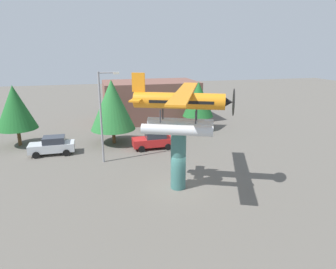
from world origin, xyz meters
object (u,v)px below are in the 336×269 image
object	(u,v)px
streetlight_primary	(103,111)
storefront_building	(150,101)
car_mid_red	(154,140)
tree_west	(15,107)
tree_east	(112,105)
floatplane_monument	(181,108)
tree_center_back	(198,99)
display_pedestal	(178,160)
car_near_silver	(52,145)

from	to	relation	value
streetlight_primary	storefront_building	distance (m)	17.02
car_mid_red	storefront_building	world-z (taller)	storefront_building
car_mid_red	tree_west	size ratio (longest dim) A/B	0.66
tree_east	floatplane_monument	bearing A→B (deg)	-72.45
storefront_building	tree_center_back	xyz separation A→B (m)	(4.78, -6.63, 1.08)
storefront_building	tree_east	xyz separation A→B (m)	(-6.00, -9.89, 1.46)
streetlight_primary	tree_center_back	size ratio (longest dim) A/B	1.35
display_pedestal	streetlight_primary	distance (m)	8.65
floatplane_monument	car_near_silver	xyz separation A→B (m)	(-9.88, 10.06, -5.13)
display_pedestal	tree_west	world-z (taller)	tree_west
display_pedestal	tree_east	world-z (taller)	tree_east
storefront_building	tree_center_back	bearing A→B (deg)	-54.18
car_near_silver	car_mid_red	distance (m)	9.89
display_pedestal	car_near_silver	bearing A→B (deg)	134.27
floatplane_monument	tree_west	size ratio (longest dim) A/B	1.57
tree_west	storefront_building	bearing A→B (deg)	27.46
floatplane_monument	storefront_building	size ratio (longest dim) A/B	0.78
floatplane_monument	car_near_silver	bearing A→B (deg)	157.47
storefront_building	floatplane_monument	bearing A→B (deg)	-95.58
car_mid_red	tree_west	xyz separation A→B (m)	(-13.58, 4.49, 3.20)
streetlight_primary	storefront_building	size ratio (longest dim) A/B	0.62
storefront_building	car_near_silver	bearing A→B (deg)	-135.11
storefront_building	tree_center_back	world-z (taller)	tree_center_back
car_mid_red	tree_east	size ratio (longest dim) A/B	0.61
car_mid_red	tree_west	world-z (taller)	tree_west
floatplane_monument	streetlight_primary	size ratio (longest dim) A/B	1.24
car_near_silver	streetlight_primary	xyz separation A→B (m)	(4.87, -3.32, 3.78)
floatplane_monument	car_mid_red	distance (m)	10.69
tree_east	car_near_silver	bearing A→B (deg)	-160.78
floatplane_monument	tree_west	world-z (taller)	floatplane_monument
display_pedestal	tree_center_back	world-z (taller)	tree_center_back
floatplane_monument	car_mid_red	world-z (taller)	floatplane_monument
floatplane_monument	tree_center_back	world-z (taller)	floatplane_monument
storefront_building	tree_east	size ratio (longest dim) A/B	1.88
car_near_silver	tree_east	size ratio (longest dim) A/B	0.61
car_near_silver	tree_center_back	bearing A→B (deg)	-162.32
display_pedestal	car_mid_red	distance (m)	9.42
car_near_silver	storefront_building	xyz separation A→B (m)	(12.04, 11.99, 1.87)
storefront_building	streetlight_primary	bearing A→B (deg)	-115.08
car_mid_red	streetlight_primary	size ratio (longest dim) A/B	0.52
tree_east	tree_center_back	size ratio (longest dim) A/B	1.14
car_mid_red	tree_center_back	bearing A→B (deg)	-138.98
floatplane_monument	storefront_building	world-z (taller)	floatplane_monument
tree_west	tree_east	world-z (taller)	tree_east
car_near_silver	tree_center_back	xyz separation A→B (m)	(16.82, 5.36, 2.95)
tree_west	tree_center_back	xyz separation A→B (m)	(20.53, 1.56, -0.25)
display_pedestal	floatplane_monument	distance (m)	3.84
display_pedestal	tree_west	xyz separation A→B (m)	(-13.47, 13.82, 1.91)
floatplane_monument	car_near_silver	distance (m)	15.00
storefront_building	tree_west	distance (m)	17.80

